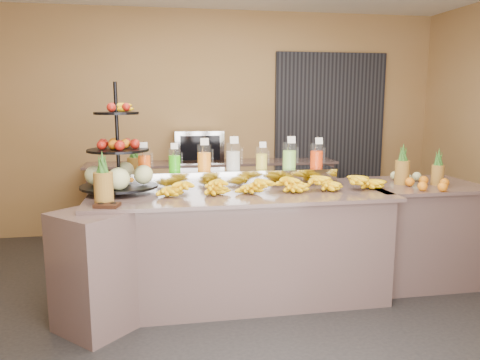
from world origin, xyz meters
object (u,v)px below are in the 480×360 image
object	(u,v)px
fruit_stand	(124,165)
condiment_caddy	(107,205)
oven_warmer	(199,146)
banana_heap	(271,182)
pitcher_tray	(233,177)
right_fruit_pile	(423,179)

from	to	relation	value
fruit_stand	condiment_caddy	size ratio (longest dim) A/B	5.33
condiment_caddy	oven_warmer	world-z (taller)	oven_warmer
oven_warmer	banana_heap	bearing A→B (deg)	-76.59
fruit_stand	oven_warmer	world-z (taller)	fruit_stand
pitcher_tray	banana_heap	distance (m)	0.42
fruit_stand	right_fruit_pile	world-z (taller)	fruit_stand
condiment_caddy	right_fruit_pile	distance (m)	2.73
pitcher_tray	condiment_caddy	size ratio (longest dim) A/B	10.84
fruit_stand	oven_warmer	xyz separation A→B (m)	(0.78, 1.79, -0.03)
banana_heap	fruit_stand	size ratio (longest dim) A/B	2.17
condiment_caddy	right_fruit_pile	size ratio (longest dim) A/B	0.41
condiment_caddy	oven_warmer	distance (m)	2.51
condiment_caddy	banana_heap	bearing A→B (deg)	15.36
fruit_stand	condiment_caddy	xyz separation A→B (m)	(-0.09, -0.55, -0.22)
fruit_stand	pitcher_tray	bearing A→B (deg)	-7.56
fruit_stand	oven_warmer	size ratio (longest dim) A/B	1.55
fruit_stand	condiment_caddy	bearing A→B (deg)	-114.08
condiment_caddy	oven_warmer	bearing A→B (deg)	69.62
banana_heap	fruit_stand	bearing A→B (deg)	170.85
banana_heap	right_fruit_pile	bearing A→B (deg)	-0.48
fruit_stand	right_fruit_pile	size ratio (longest dim) A/B	2.21
pitcher_tray	condiment_caddy	world-z (taller)	pitcher_tray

